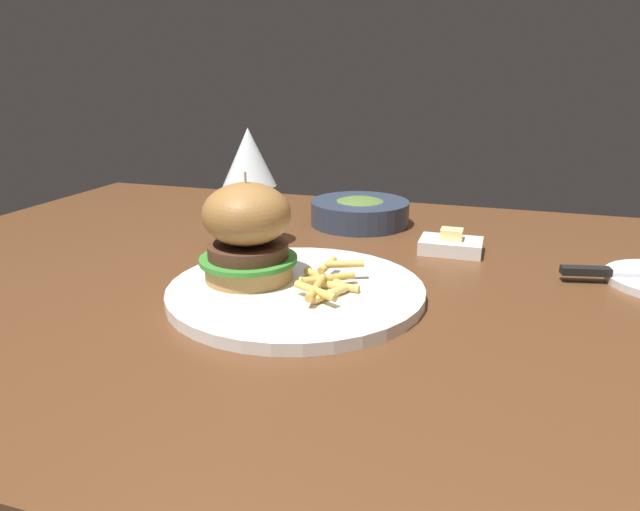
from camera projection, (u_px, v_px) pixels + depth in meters
name	position (u px, v px, depth m)	size (l,w,h in m)	color
dining_table	(327.00, 331.00, 0.78)	(1.34, 0.93, 0.74)	#56331C
main_plate	(296.00, 291.00, 0.68)	(0.30, 0.30, 0.01)	white
burger_sandwich	(247.00, 232.00, 0.68)	(0.12, 0.12, 0.13)	#B78447
fries_pile	(327.00, 281.00, 0.66)	(0.08, 0.12, 0.02)	#E0B251
wine_glass	(249.00, 161.00, 0.84)	(0.08, 0.08, 0.18)	silver
table_knife	(628.00, 273.00, 0.72)	(0.20, 0.06, 0.01)	silver
butter_dish	(451.00, 245.00, 0.84)	(0.09, 0.06, 0.04)	white
soup_bowl	(360.00, 211.00, 0.99)	(0.17, 0.17, 0.05)	#2D384C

